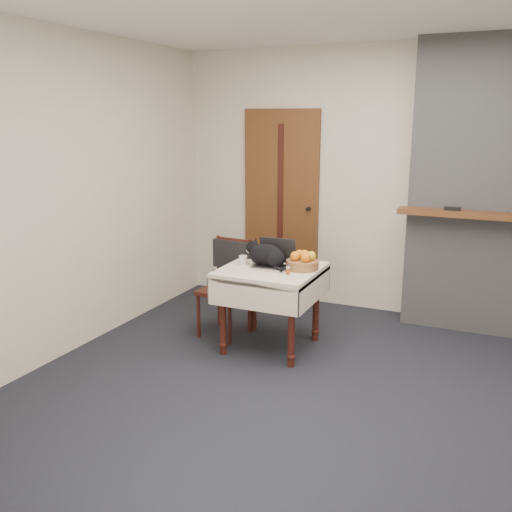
{
  "coord_description": "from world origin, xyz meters",
  "views": [
    {
      "loc": [
        1.01,
        -3.57,
        1.91
      ],
      "look_at": [
        -0.87,
        0.59,
        0.8
      ],
      "focal_mm": 40.0,
      "sensor_mm": 36.0,
      "label": 1
    }
  ],
  "objects_px": {
    "side_table": "(271,281)",
    "laptop": "(275,260)",
    "cat": "(267,256)",
    "cream_jar": "(243,260)",
    "fruit_basket": "(303,262)",
    "door": "(281,206)",
    "pill_bottle": "(288,271)",
    "chair": "(229,273)"
  },
  "relations": [
    {
      "from": "side_table",
      "to": "laptop",
      "type": "distance_m",
      "value": 0.18
    },
    {
      "from": "side_table",
      "to": "cat",
      "type": "height_order",
      "value": "cat"
    },
    {
      "from": "cream_jar",
      "to": "fruit_basket",
      "type": "xyz_separation_m",
      "value": [
        0.51,
        0.06,
        0.02
      ]
    },
    {
      "from": "side_table",
      "to": "door",
      "type": "bearing_deg",
      "value": 108.6
    },
    {
      "from": "cat",
      "to": "pill_bottle",
      "type": "distance_m",
      "value": 0.3
    },
    {
      "from": "fruit_basket",
      "to": "chair",
      "type": "xyz_separation_m",
      "value": [
        -0.73,
        0.1,
        -0.21
      ]
    },
    {
      "from": "chair",
      "to": "side_table",
      "type": "bearing_deg",
      "value": -13.79
    },
    {
      "from": "cream_jar",
      "to": "pill_bottle",
      "type": "height_order",
      "value": "cream_jar"
    },
    {
      "from": "door",
      "to": "chair",
      "type": "bearing_deg",
      "value": -91.57
    },
    {
      "from": "door",
      "to": "side_table",
      "type": "distance_m",
      "value": 1.47
    },
    {
      "from": "pill_bottle",
      "to": "cat",
      "type": "bearing_deg",
      "value": 147.14
    },
    {
      "from": "door",
      "to": "cat",
      "type": "xyz_separation_m",
      "value": [
        0.4,
        -1.31,
        -0.21
      ]
    },
    {
      "from": "laptop",
      "to": "cat",
      "type": "distance_m",
      "value": 0.07
    },
    {
      "from": "side_table",
      "to": "laptop",
      "type": "xyz_separation_m",
      "value": [
        0.02,
        0.04,
        0.17
      ]
    },
    {
      "from": "laptop",
      "to": "cat",
      "type": "relative_size",
      "value": 0.76
    },
    {
      "from": "laptop",
      "to": "cream_jar",
      "type": "bearing_deg",
      "value": -175.27
    },
    {
      "from": "cat",
      "to": "side_table",
      "type": "bearing_deg",
      "value": -10.01
    },
    {
      "from": "door",
      "to": "cat",
      "type": "relative_size",
      "value": 4.7
    },
    {
      "from": "fruit_basket",
      "to": "cream_jar",
      "type": "bearing_deg",
      "value": -172.77
    },
    {
      "from": "pill_bottle",
      "to": "fruit_basket",
      "type": "relative_size",
      "value": 0.25
    },
    {
      "from": "fruit_basket",
      "to": "door",
      "type": "bearing_deg",
      "value": 118.97
    },
    {
      "from": "pill_bottle",
      "to": "chair",
      "type": "xyz_separation_m",
      "value": [
        -0.68,
        0.31,
        -0.18
      ]
    },
    {
      "from": "cream_jar",
      "to": "chair",
      "type": "relative_size",
      "value": 0.09
    },
    {
      "from": "door",
      "to": "pill_bottle",
      "type": "distance_m",
      "value": 1.63
    },
    {
      "from": "side_table",
      "to": "fruit_basket",
      "type": "xyz_separation_m",
      "value": [
        0.25,
        0.07,
        0.17
      ]
    },
    {
      "from": "door",
      "to": "fruit_basket",
      "type": "height_order",
      "value": "door"
    },
    {
      "from": "door",
      "to": "fruit_basket",
      "type": "distance_m",
      "value": 1.46
    },
    {
      "from": "side_table",
      "to": "fruit_basket",
      "type": "distance_m",
      "value": 0.31
    },
    {
      "from": "side_table",
      "to": "cream_jar",
      "type": "distance_m",
      "value": 0.3
    },
    {
      "from": "door",
      "to": "side_table",
      "type": "height_order",
      "value": "door"
    },
    {
      "from": "fruit_basket",
      "to": "laptop",
      "type": "bearing_deg",
      "value": -171.7
    },
    {
      "from": "cream_jar",
      "to": "pill_bottle",
      "type": "bearing_deg",
      "value": -17.35
    },
    {
      "from": "pill_bottle",
      "to": "fruit_basket",
      "type": "distance_m",
      "value": 0.22
    },
    {
      "from": "side_table",
      "to": "chair",
      "type": "bearing_deg",
      "value": 160.09
    },
    {
      "from": "cream_jar",
      "to": "cat",
      "type": "bearing_deg",
      "value": 4.47
    },
    {
      "from": "laptop",
      "to": "pill_bottle",
      "type": "bearing_deg",
      "value": -44.69
    },
    {
      "from": "cream_jar",
      "to": "pill_bottle",
      "type": "xyz_separation_m",
      "value": [
        0.46,
        -0.14,
        -0.0
      ]
    },
    {
      "from": "laptop",
      "to": "fruit_basket",
      "type": "height_order",
      "value": "laptop"
    },
    {
      "from": "cream_jar",
      "to": "fruit_basket",
      "type": "distance_m",
      "value": 0.51
    },
    {
      "from": "door",
      "to": "cream_jar",
      "type": "height_order",
      "value": "door"
    },
    {
      "from": "fruit_basket",
      "to": "pill_bottle",
      "type": "bearing_deg",
      "value": -102.73
    },
    {
      "from": "side_table",
      "to": "pill_bottle",
      "type": "height_order",
      "value": "pill_bottle"
    }
  ]
}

